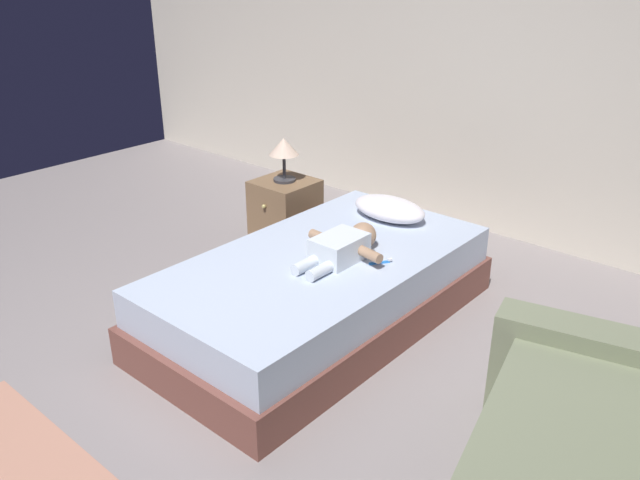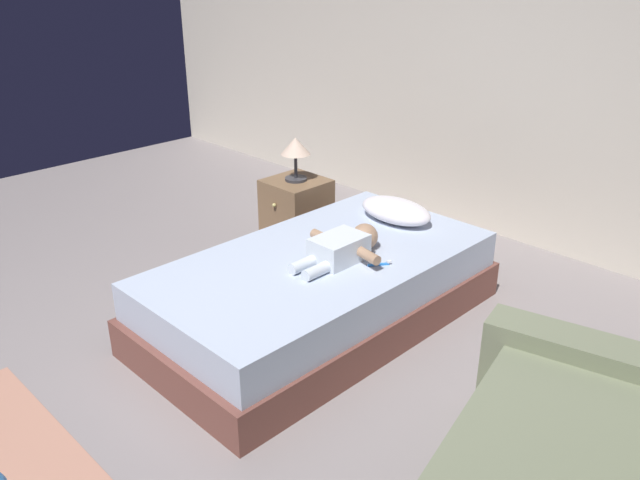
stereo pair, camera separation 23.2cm
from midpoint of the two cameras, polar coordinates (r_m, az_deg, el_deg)
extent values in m
plane|color=gray|center=(3.33, -11.91, -13.40)|extent=(8.00, 8.00, 0.00)
cube|color=beige|center=(4.96, 17.69, 15.45)|extent=(8.00, 0.12, 2.69)
cube|color=brown|center=(3.78, 1.77, -5.90)|extent=(1.11, 2.09, 0.22)
cube|color=silver|center=(3.68, 1.81, -2.98)|extent=(1.06, 2.00, 0.21)
ellipsoid|color=white|center=(4.13, 8.35, 2.59)|extent=(0.50, 0.30, 0.14)
cube|color=silver|center=(3.56, 3.56, -0.79)|extent=(0.21, 0.30, 0.14)
sphere|color=tan|center=(3.71, 5.78, 0.28)|extent=(0.15, 0.15, 0.15)
cylinder|color=tan|center=(3.70, 1.99, 0.23)|extent=(0.16, 0.07, 0.06)
cylinder|color=tan|center=(3.49, 6.20, -1.43)|extent=(0.16, 0.08, 0.06)
cylinder|color=silver|center=(3.46, 0.39, -2.23)|extent=(0.06, 0.17, 0.06)
cylinder|color=silver|center=(3.39, 1.66, -2.80)|extent=(0.06, 0.17, 0.06)
cube|color=#2882EB|center=(3.55, 7.07, -2.20)|extent=(0.08, 0.11, 0.01)
cube|color=white|center=(3.56, 8.00, -1.94)|extent=(0.03, 0.03, 0.01)
cube|color=gray|center=(3.10, 26.00, -12.73)|extent=(1.07, 0.43, 0.53)
cube|color=brown|center=(4.78, -0.71, 2.55)|extent=(0.41, 0.41, 0.49)
sphere|color=tan|center=(4.61, -2.66, 3.08)|extent=(0.03, 0.03, 0.03)
cylinder|color=#333338|center=(4.70, -0.73, 5.42)|extent=(0.16, 0.16, 0.02)
cylinder|color=#333338|center=(4.67, -0.73, 6.57)|extent=(0.02, 0.02, 0.18)
cone|color=beige|center=(4.62, -0.74, 8.33)|extent=(0.21, 0.21, 0.12)
camera|label=1|loc=(0.12, -88.15, 0.83)|focal=36.10mm
camera|label=2|loc=(0.12, 91.85, -0.83)|focal=36.10mm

